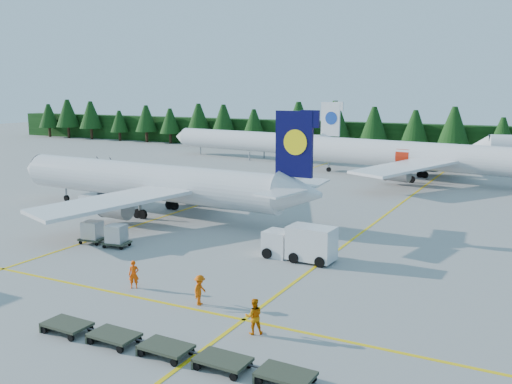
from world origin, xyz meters
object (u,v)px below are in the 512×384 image
at_px(airliner_red, 403,155).
at_px(service_truck, 299,243).
at_px(airstairs, 103,197).
at_px(airliner_navy, 141,181).

xyz_separation_m(airliner_red, service_truck, (2.43, -43.31, -2.11)).
bearing_deg(airstairs, airliner_navy, -5.19).
height_order(airstairs, service_truck, airstairs).
bearing_deg(airliner_navy, service_truck, -17.54).
height_order(airliner_red, airstairs, airliner_red).
bearing_deg(airliner_red, airliner_navy, -110.00).
xyz_separation_m(airliner_red, airstairs, (-25.25, -34.45, -2.54)).
relative_size(airstairs, service_truck, 1.12).
distance_m(airliner_red, airstairs, 42.79).
bearing_deg(airstairs, service_truck, -15.93).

